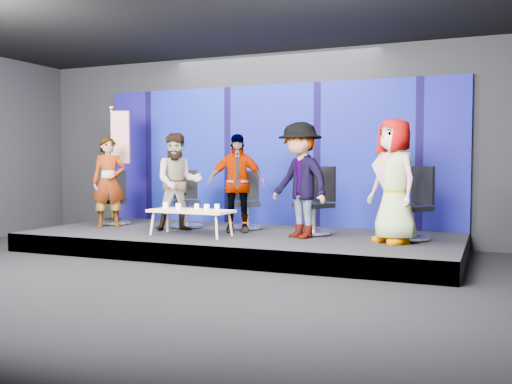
# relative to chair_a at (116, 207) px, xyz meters

# --- Properties ---
(ground) EXTENTS (10.00, 10.00, 0.00)m
(ground) POSITION_rel_chair_a_xyz_m (2.71, -2.84, -0.63)
(ground) COLOR black
(ground) RESTS_ON ground
(room_walls) EXTENTS (10.02, 8.02, 3.51)m
(room_walls) POSITION_rel_chair_a_xyz_m (2.71, -2.84, 1.80)
(room_walls) COLOR black
(room_walls) RESTS_ON ground
(riser) EXTENTS (7.00, 3.00, 0.30)m
(riser) POSITION_rel_chair_a_xyz_m (2.71, -0.34, -0.48)
(riser) COLOR black
(riser) RESTS_ON ground
(backdrop) EXTENTS (7.00, 0.08, 2.60)m
(backdrop) POSITION_rel_chair_a_xyz_m (2.71, 1.11, 0.97)
(backdrop) COLOR #0F064D
(backdrop) RESTS_ON riser
(chair_a) EXTENTS (0.79, 0.79, 1.00)m
(chair_a) POSITION_rel_chair_a_xyz_m (0.00, 0.00, 0.00)
(chair_a) COLOR silver
(chair_a) RESTS_ON riser
(panelist_a) EXTENTS (0.70, 0.66, 1.61)m
(panelist_a) POSITION_rel_chair_a_xyz_m (0.20, -0.46, 0.48)
(panelist_a) COLOR black
(panelist_a) RESTS_ON riser
(chair_b) EXTENTS (0.80, 0.80, 1.02)m
(chair_b) POSITION_rel_chair_a_xyz_m (1.50, 0.04, 0.01)
(chair_b) COLOR silver
(chair_b) RESTS_ON riser
(panelist_b) EXTENTS (1.02, 0.97, 1.66)m
(panelist_b) POSITION_rel_chair_a_xyz_m (1.62, -0.45, 0.50)
(panelist_b) COLOR black
(panelist_b) RESTS_ON riser
(chair_c) EXTENTS (0.75, 0.75, 1.01)m
(chair_c) POSITION_rel_chair_a_xyz_m (2.59, 0.27, 0.00)
(chair_c) COLOR silver
(chair_c) RESTS_ON riser
(panelist_c) EXTENTS (1.04, 0.76, 1.63)m
(panelist_c) POSITION_rel_chair_a_xyz_m (2.61, -0.23, 0.49)
(panelist_c) COLOR black
(panelist_c) RESTS_ON riser
(chair_d) EXTENTS (0.85, 0.85, 1.10)m
(chair_d) POSITION_rel_chair_a_xyz_m (3.93, -0.03, 0.03)
(chair_d) COLOR silver
(chair_d) RESTS_ON riser
(panelist_d) EXTENTS (1.32, 1.15, 1.78)m
(panelist_d) POSITION_rel_chair_a_xyz_m (3.81, -0.52, 0.56)
(panelist_d) COLOR black
(panelist_d) RESTS_ON riser
(chair_e) EXTENTS (0.88, 0.88, 1.10)m
(chair_e) POSITION_rel_chair_a_xyz_m (5.44, -0.09, 0.04)
(chair_e) COLOR silver
(chair_e) RESTS_ON riser
(panelist_e) EXTENTS (1.03, 1.00, 1.79)m
(panelist_e) POSITION_rel_chair_a_xyz_m (5.24, -0.55, 0.57)
(panelist_e) COLOR black
(panelist_e) RESTS_ON riser
(coffee_table) EXTENTS (1.37, 0.63, 0.41)m
(coffee_table) POSITION_rel_chair_a_xyz_m (2.14, -0.94, 0.05)
(coffee_table) COLOR tan
(coffee_table) RESTS_ON riser
(mug_a) EXTENTS (0.09, 0.09, 0.10)m
(mug_a) POSITION_rel_chair_a_xyz_m (1.61, -0.84, 0.14)
(mug_a) COLOR white
(mug_a) RESTS_ON coffee_table
(mug_b) EXTENTS (0.09, 0.09, 0.10)m
(mug_b) POSITION_rel_chair_a_xyz_m (1.96, -1.03, 0.14)
(mug_b) COLOR white
(mug_b) RESTS_ON coffee_table
(mug_c) EXTENTS (0.08, 0.08, 0.09)m
(mug_c) POSITION_rel_chair_a_xyz_m (2.19, -0.83, 0.13)
(mug_c) COLOR white
(mug_c) RESTS_ON coffee_table
(mug_d) EXTENTS (0.08, 0.08, 0.10)m
(mug_d) POSITION_rel_chair_a_xyz_m (2.45, -0.99, 0.14)
(mug_d) COLOR white
(mug_d) RESTS_ON coffee_table
(mug_e) EXTENTS (0.08, 0.08, 0.10)m
(mug_e) POSITION_rel_chair_a_xyz_m (2.56, -0.86, 0.13)
(mug_e) COLOR white
(mug_e) RESTS_ON coffee_table
(flag_stand) EXTENTS (0.52, 0.30, 2.24)m
(flag_stand) POSITION_rel_chair_a_xyz_m (-0.02, 0.10, 0.86)
(flag_stand) COLOR black
(flag_stand) RESTS_ON riser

